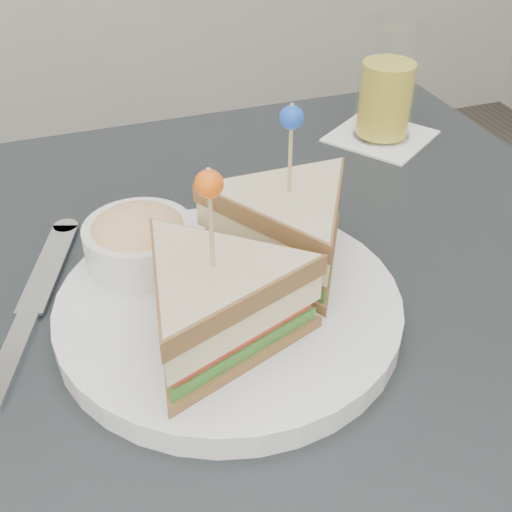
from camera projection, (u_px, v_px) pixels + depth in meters
name	position (u px, v px, depth m)	size (l,w,h in m)	color
table	(249.00, 377.00, 0.58)	(0.80, 0.80, 0.75)	black
plate_meal	(236.00, 270.00, 0.51)	(0.33, 0.32, 0.16)	white
cutlery_knife	(32.00, 307.00, 0.53)	(0.10, 0.23, 0.01)	silver
drink_set	(387.00, 89.00, 0.76)	(0.15, 0.15, 0.14)	white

